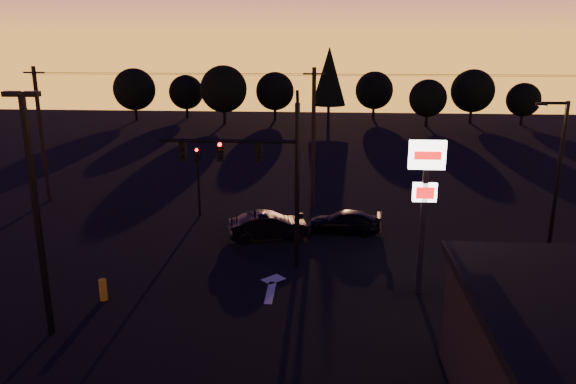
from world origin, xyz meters
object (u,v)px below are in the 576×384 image
at_px(traffic_signal_mast, 263,168).
at_px(pylon_sign, 425,185).
at_px(secondary_signal, 198,171).
at_px(streetlight, 556,176).
at_px(suv_parked, 553,338).
at_px(car_right, 344,222).
at_px(bollard, 103,290).
at_px(car_mid, 269,226).
at_px(parking_lot_light, 35,201).

height_order(traffic_signal_mast, pylon_sign, traffic_signal_mast).
distance_m(secondary_signal, streetlight, 19.89).
distance_m(traffic_signal_mast, suv_parked, 13.89).
distance_m(car_right, suv_parked, 14.17).
bearing_deg(secondary_signal, pylon_sign, -39.77).
distance_m(secondary_signal, bollard, 12.02).
distance_m(secondary_signal, pylon_sign, 15.75).
bearing_deg(car_mid, suv_parked, -149.38).
distance_m(bollard, car_right, 14.05).
relative_size(secondary_signal, car_mid, 0.98).
bearing_deg(secondary_signal, streetlight, -17.56).
relative_size(parking_lot_light, bollard, 9.57).
height_order(secondary_signal, car_right, secondary_signal).
height_order(secondary_signal, suv_parked, secondary_signal).
xyz_separation_m(bollard, car_mid, (6.29, 8.01, 0.25)).
relative_size(secondary_signal, suv_parked, 0.99).
height_order(secondary_signal, car_mid, secondary_signal).
relative_size(traffic_signal_mast, secondary_signal, 1.97).
relative_size(car_right, suv_parked, 0.96).
distance_m(streetlight, bollard, 21.61).
bearing_deg(secondary_signal, parking_lot_light, -99.79).
bearing_deg(traffic_signal_mast, suv_parked, -32.70).
relative_size(parking_lot_light, pylon_sign, 1.34).
distance_m(traffic_signal_mast, pylon_sign, 7.52).
height_order(secondary_signal, streetlight, streetlight).
bearing_deg(car_mid, traffic_signal_mast, 167.37).
bearing_deg(streetlight, bollard, -164.47).
height_order(car_mid, car_right, car_mid).
height_order(traffic_signal_mast, streetlight, traffic_signal_mast).
bearing_deg(streetlight, suv_parked, -108.53).
bearing_deg(suv_parked, pylon_sign, 105.90).
bearing_deg(parking_lot_light, secondary_signal, 80.21).
bearing_deg(pylon_sign, car_mid, 139.00).
bearing_deg(car_mid, secondary_signal, 36.99).
xyz_separation_m(pylon_sign, streetlight, (6.91, 4.00, -0.49)).
distance_m(pylon_sign, car_mid, 10.50).
height_order(streetlight, bollard, streetlight).
height_order(car_mid, suv_parked, car_mid).
bearing_deg(bollard, car_right, 41.63).
bearing_deg(secondary_signal, car_mid, -37.79).
xyz_separation_m(car_right, suv_parked, (7.07, -12.28, -0.00)).
relative_size(bollard, car_right, 0.23).
height_order(traffic_signal_mast, car_mid, traffic_signal_mast).
xyz_separation_m(traffic_signal_mast, pylon_sign, (7.10, -2.49, -0.02)).
distance_m(car_mid, suv_parked, 15.73).
distance_m(streetlight, suv_parked, 9.88).
relative_size(parking_lot_light, suv_parked, 2.08).
distance_m(secondary_signal, car_mid, 6.35).
bearing_deg(secondary_signal, traffic_signal_mast, -56.81).
xyz_separation_m(secondary_signal, car_right, (8.94, -2.34, -2.25)).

